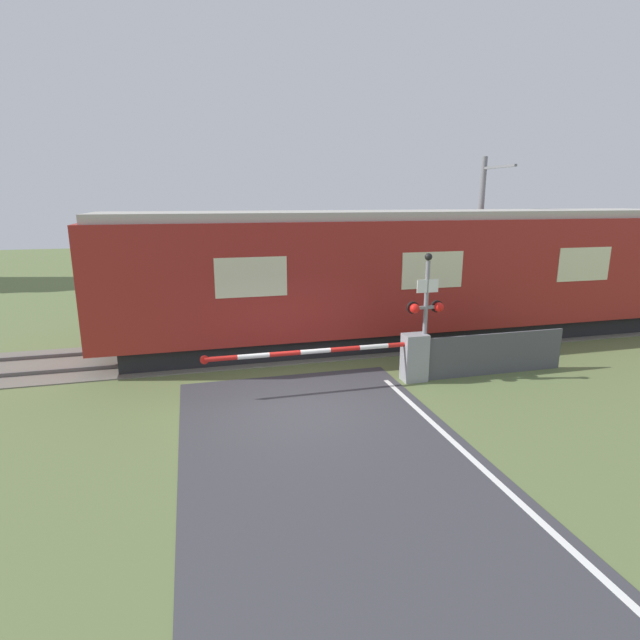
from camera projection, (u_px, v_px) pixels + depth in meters
name	position (u px, v px, depth m)	size (l,w,h in m)	color
ground_plane	(302.00, 406.00, 11.02)	(80.00, 80.00, 0.00)	#5B6B3D
track_bed	(271.00, 349.00, 15.15)	(36.00, 3.20, 0.13)	#666056
train	(410.00, 275.00, 15.76)	(18.83, 3.04, 4.10)	black
crossing_barrier	(399.00, 356.00, 12.35)	(5.52, 0.44, 1.20)	gray
signal_post	(426.00, 309.00, 12.25)	(0.95, 0.26, 3.20)	gray
catenary_pole	(480.00, 237.00, 18.06)	(0.20, 1.90, 5.90)	slate
roadside_fence	(492.00, 354.00, 12.90)	(4.16, 0.06, 1.10)	#4C4C51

